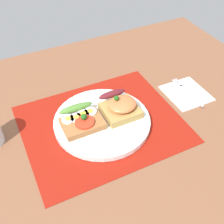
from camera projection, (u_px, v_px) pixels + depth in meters
ground_plane at (102, 128)px, 79.11cm from camera, size 120.00×90.00×3.20cm
placemat at (102, 124)px, 77.91cm from camera, size 42.15×35.01×0.30cm
plate at (102, 121)px, 77.28cm from camera, size 26.16×26.16×1.55cm
sandwich_egg_tomato at (81, 119)px, 74.83cm from camera, size 10.62×9.14×3.90cm
sandwich_salmon at (120, 106)px, 77.61cm from camera, size 9.55×10.40×5.73cm
napkin at (186, 93)px, 87.35cm from camera, size 12.04×12.94×0.60cm
fork at (187, 91)px, 87.18cm from camera, size 1.62×14.57×0.32cm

